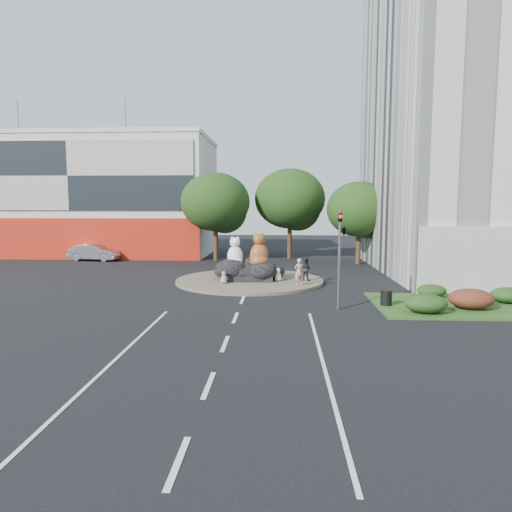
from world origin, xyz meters
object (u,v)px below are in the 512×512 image
Objects in this scene: kitten_calico at (224,277)px; pedestrian_pink at (299,272)px; cat_white at (235,251)px; cat_tabby at (259,249)px; kitten_white at (278,274)px; litter_bin at (386,298)px; parked_car at (95,252)px; pedestrian_dark at (306,269)px.

pedestrian_pink is at bearing 9.82° from kitten_calico.
cat_white is 2.38m from kitten_calico.
cat_tabby reaches higher than cat_white.
cat_white reaches higher than kitten_calico.
cat_tabby is 2.62× the size of kitten_white.
kitten_calico is 1.06× the size of litter_bin.
cat_white is at bearing -120.86° from parked_car.
cat_tabby is (1.65, -0.26, 0.15)m from cat_white.
cat_tabby reaches higher than pedestrian_dark.
litter_bin is (3.71, -7.08, -0.47)m from pedestrian_dark.
kitten_calico is 0.90× the size of kitten_white.
cat_tabby is at bearing 31.07° from pedestrian_dark.
kitten_calico is (-0.56, -1.74, -1.52)m from cat_white.
pedestrian_dark is (4.78, -0.33, -1.16)m from cat_white.
cat_tabby is 2.12m from kitten_white.
cat_white is 11.38m from litter_bin.
cat_white is 2.54× the size of kitten_calico.
litter_bin is (4.25, -5.22, -0.55)m from pedestrian_pink.
cat_tabby is 3.10× the size of litter_bin.
cat_tabby is at bearing -0.99° from cat_white.
cat_tabby is 19.90m from parked_car.
litter_bin is at bearing 149.92° from pedestrian_dark.
pedestrian_pink is at bearing -19.33° from cat_white.
cat_tabby is 3.46m from pedestrian_pink.
parked_car is at bearing 149.93° from cat_white.
cat_white is 0.43× the size of parked_car.
pedestrian_pink is 2.22× the size of litter_bin.
pedestrian_dark is (5.34, 1.41, 0.37)m from kitten_calico.
cat_white is 18.41m from parked_car.
parked_car is (-14.46, 11.31, -1.34)m from cat_white.
cat_white is at bearing 28.37° from pedestrian_dark.
cat_tabby is at bearing 106.89° from kitten_white.
parked_car is at bearing 138.35° from cat_tabby.
litter_bin is (6.84, -7.15, -1.78)m from cat_tabby.
kitten_calico reaches higher than litter_bin.
litter_bin is (8.49, -7.41, -1.63)m from cat_white.
pedestrian_dark reaches higher than kitten_calico.
kitten_white reaches higher than kitten_calico.
pedestrian_pink is 23.07m from parked_car.
kitten_white is 8.72m from litter_bin.
cat_white is 1.68m from cat_tabby.
kitten_white is (3.49, 1.05, 0.05)m from kitten_calico.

